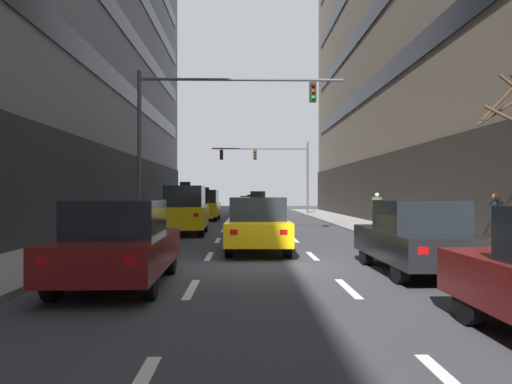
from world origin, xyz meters
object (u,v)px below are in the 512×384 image
taxi_driving_3 (206,205)px  pedestrian_1 (496,220)px  car_parked_1 (417,237)px  taxi_driving_1 (185,210)px  taxi_driving_0 (250,210)px  car_driving_2 (119,244)px  traffic_signal_0 (200,120)px  car_driving_4 (250,206)px  taxi_driving_5 (258,225)px  pedestrian_0 (377,206)px  traffic_signal_1 (274,163)px

taxi_driving_3 → pedestrian_1: taxi_driving_3 is taller
car_parked_1 → pedestrian_1: pedestrian_1 is taller
taxi_driving_1 → taxi_driving_0: bearing=72.3°
car_driving_2 → traffic_signal_0: 12.11m
taxi_driving_1 → taxi_driving_3: 11.71m
taxi_driving_1 → traffic_signal_0: 4.09m
taxi_driving_3 → car_parked_1: 23.72m
car_driving_4 → taxi_driving_5: taxi_driving_5 is taller
taxi_driving_3 → car_driving_4: size_ratio=0.98×
taxi_driving_1 → pedestrian_0: bearing=22.9°
taxi_driving_0 → car_parked_1: size_ratio=0.94×
car_parked_1 → car_driving_4: bearing=97.0°
taxi_driving_5 → pedestrian_1: bearing=-24.0°
taxi_driving_5 → car_driving_2: bearing=-117.3°
car_driving_2 → pedestrian_1: (9.05, 2.90, 0.29)m
taxi_driving_0 → pedestrian_1: pedestrian_1 is taller
pedestrian_0 → pedestrian_1: 13.71m
taxi_driving_0 → car_driving_2: 22.21m
traffic_signal_0 → taxi_driving_0: bearing=77.8°
car_driving_4 → taxi_driving_5: (-0.09, -23.70, 0.04)m
taxi_driving_1 → car_driving_4: size_ratio=1.02×
car_driving_4 → traffic_signal_1: size_ratio=0.54×
car_driving_2 → taxi_driving_5: 6.34m
car_driving_2 → car_driving_4: car_driving_2 is taller
taxi_driving_3 → pedestrian_1: 23.18m
taxi_driving_5 → traffic_signal_0: bearing=111.9°
car_driving_4 → pedestrian_0: bearing=-62.7°
taxi_driving_1 → car_parked_1: (6.58, -11.10, -0.25)m
taxi_driving_0 → car_driving_4: size_ratio=0.96×
car_parked_1 → traffic_signal_1: size_ratio=0.55×
traffic_signal_1 → pedestrian_0: (4.56, -15.74, -3.24)m
traffic_signal_1 → taxi_driving_1: bearing=-104.6°
taxi_driving_0 → traffic_signal_1: traffic_signal_1 is taller
taxi_driving_1 → taxi_driving_5: 7.52m
taxi_driving_3 → taxi_driving_5: (2.99, -18.57, -0.18)m
car_parked_1 → traffic_signal_1: bearing=92.6°
taxi_driving_5 → pedestrian_0: (6.67, 10.96, 0.29)m
car_driving_4 → traffic_signal_1: 5.09m
taxi_driving_0 → car_driving_4: (0.09, 7.31, 0.03)m
car_driving_2 → traffic_signal_1: (5.02, 32.34, 3.54)m
taxi_driving_1 → traffic_signal_1: (5.15, 19.84, 3.30)m
taxi_driving_0 → taxi_driving_5: (-0.00, -16.39, 0.07)m
taxi_driving_3 → car_parked_1: size_ratio=0.96×
traffic_signal_1 → car_parked_1: bearing=-87.4°
taxi_driving_0 → traffic_signal_1: (2.11, 10.32, 3.60)m
taxi_driving_3 → pedestrian_0: (9.66, -7.61, 0.11)m
traffic_signal_0 → pedestrian_1: traffic_signal_0 is taller
traffic_signal_0 → pedestrian_0: bearing=30.2°
traffic_signal_0 → traffic_signal_1: size_ratio=1.07×
car_driving_4 → pedestrian_0: 14.34m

